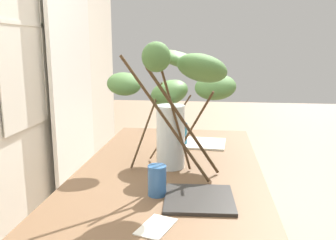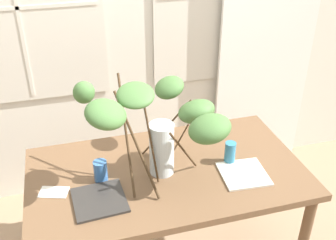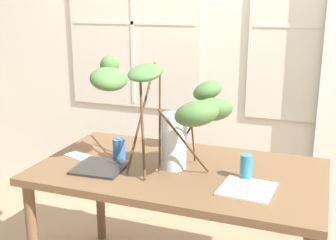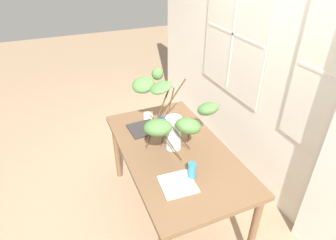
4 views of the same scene
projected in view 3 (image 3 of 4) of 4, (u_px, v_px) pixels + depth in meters
The scene contains 8 objects.
back_wall_with_windows at pixel (227, 31), 3.09m from camera, with size 4.95×0.14×2.84m.
dining_table at pixel (179, 183), 2.35m from camera, with size 1.52×0.85×0.77m.
vase_with_branches at pixel (175, 109), 2.21m from camera, with size 0.77×0.72×0.60m.
drinking_glass_blue_left at pixel (119, 149), 2.44m from camera, with size 0.07×0.07×0.12m, color #386BAD.
drinking_glass_blue_right at pixel (246, 167), 2.17m from camera, with size 0.06×0.06×0.13m, color teal.
plate_square_left at pixel (100, 167), 2.32m from camera, with size 0.26×0.26×0.01m, color #2D2B28.
plate_square_right at pixel (247, 189), 2.06m from camera, with size 0.25×0.25×0.01m, color silver.
napkin_folded at pixel (78, 155), 2.51m from camera, with size 0.15×0.09×0.00m, color silver.
Camera 3 is at (0.70, -2.06, 1.64)m, focal length 46.50 mm.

